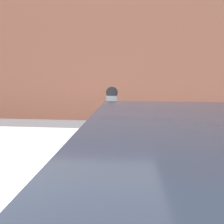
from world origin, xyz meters
TOP-DOWN VIEW (x-y plane):
  - sidewalk at (0.00, 2.20)m, footprint 24.00×2.80m
  - building_facade at (0.00, 5.30)m, footprint 24.00×0.30m
  - parking_meter at (0.57, 1.20)m, footprint 0.17×0.12m

SIDE VIEW (x-z plane):
  - sidewalk at x=0.00m, z-range 0.00..0.14m
  - parking_meter at x=0.57m, z-range 0.38..1.76m
  - building_facade at x=0.00m, z-range 0.00..5.45m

